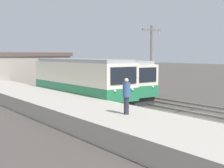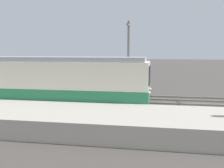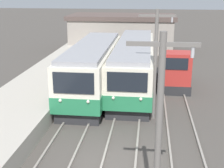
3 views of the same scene
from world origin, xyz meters
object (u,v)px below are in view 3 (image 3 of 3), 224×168
(commuter_train_center, at_px, (134,66))
(catenary_mast_mid, at_px, (155,61))
(commuter_train_left, at_px, (93,71))
(catenary_mast_near, at_px, (159,128))
(shunting_locomotive, at_px, (173,71))

(commuter_train_center, relative_size, catenary_mast_mid, 2.24)
(catenary_mast_mid, bearing_deg, commuter_train_left, 136.78)
(commuter_train_left, bearing_deg, catenary_mast_near, -71.47)
(commuter_train_left, relative_size, catenary_mast_near, 1.87)
(shunting_locomotive, xyz_separation_m, catenary_mast_near, (-1.49, -15.32, 2.27))
(commuter_train_center, distance_m, shunting_locomotive, 3.06)
(commuter_train_left, relative_size, catenary_mast_mid, 1.87)
(catenary_mast_near, bearing_deg, commuter_train_center, 95.79)
(commuter_train_center, bearing_deg, catenary_mast_mid, -76.07)
(catenary_mast_mid, bearing_deg, shunting_locomotive, 77.10)
(commuter_train_left, distance_m, shunting_locomotive, 6.32)
(catenary_mast_near, distance_m, catenary_mast_mid, 8.80)
(catenary_mast_near, bearing_deg, catenary_mast_mid, 90.00)
(catenary_mast_near, height_order, catenary_mast_mid, same)
(commuter_train_left, height_order, catenary_mast_mid, catenary_mast_mid)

